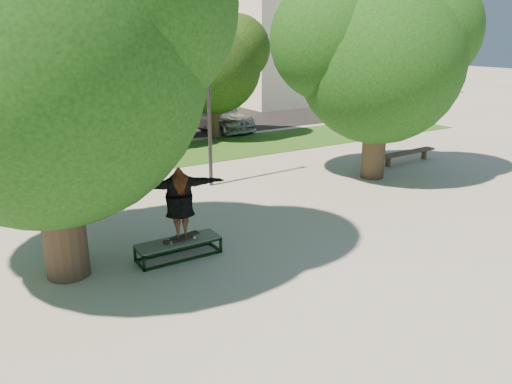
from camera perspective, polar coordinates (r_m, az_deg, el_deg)
ground at (r=11.35m, az=1.82°, el=-6.27°), size 120.00×120.00×0.00m
grass_strip at (r=19.88m, az=-11.02°, el=4.02°), size 30.00×4.00×0.02m
asphalt_strip at (r=25.70m, az=-18.41°, el=6.51°), size 40.00×8.00×0.01m
tree_left at (r=9.83m, az=-24.05°, el=15.14°), size 6.96×5.95×7.12m
tree_right at (r=16.54m, az=13.66°, el=15.46°), size 6.24×5.33×6.51m
bg_tree_mid at (r=21.23m, az=-19.72°, el=15.14°), size 5.76×4.92×6.24m
bg_tree_right at (r=22.65m, az=-5.14°, el=14.83°), size 5.04×4.31×5.43m
lamppost at (r=15.28m, az=-5.47°, el=12.16°), size 0.25×0.15×6.11m
side_building at (r=38.76m, az=6.31°, el=16.74°), size 15.00×10.00×8.00m
grind_box at (r=10.91m, az=-8.83°, el=-6.42°), size 1.80×0.60×0.38m
skater_rig at (r=10.56m, az=-8.72°, el=-1.20°), size 1.97×0.96×1.63m
bystander at (r=10.99m, az=-21.81°, el=-4.19°), size 0.56×0.38×1.50m
bench at (r=19.37m, az=16.87°, el=4.25°), size 2.74×0.47×0.42m
car_grey at (r=23.88m, az=-18.20°, el=7.45°), size 3.22×5.42×1.41m
car_silver_b at (r=25.19m, az=-4.53°, el=8.72°), size 2.56×4.96×1.38m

